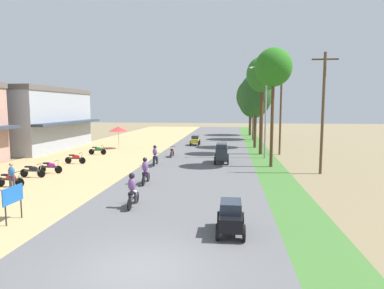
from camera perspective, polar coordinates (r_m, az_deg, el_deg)
The scene contains 28 objects.
ground_plane at distance 10.61m, azimuth -8.89°, elevation -20.59°, with size 180.00×180.00×0.00m, color #7A6B4C.
road_strip at distance 10.59m, azimuth -8.90°, elevation -20.40°, with size 9.00×140.00×0.08m, color #565659.
median_strip at distance 10.74m, azimuth 24.24°, elevation -20.58°, with size 2.40×140.00×0.06m, color #3D6B2D.
shophouse_mid at distance 42.12m, azimuth -25.93°, elevation 3.96°, with size 9.96×13.56×6.90m.
parked_motorbike_second at distance 22.71m, azimuth -28.56°, elevation -5.15°, with size 1.80×0.54×0.94m.
parked_motorbike_third at distance 25.06m, azimuth -25.48°, elevation -3.97°, with size 1.80×0.54×0.94m.
parked_motorbike_fourth at distance 26.10m, azimuth -22.96°, elevation -3.46°, with size 1.80×0.54×0.94m.
parked_motorbike_fifth at distance 29.65m, azimuth -19.23°, elevation -2.17°, with size 1.80×0.54×0.94m.
parked_motorbike_sixth at distance 34.61m, azimuth -15.77°, elevation -0.86°, with size 1.80×0.54×0.94m.
street_signboard at distance 15.78m, azimuth -28.20°, elevation -7.90°, with size 0.06×1.30×1.50m.
vendor_umbrella at distance 39.00m, azimuth -12.41°, elevation 2.62°, with size 2.20×2.20×2.52m.
pedestrian_on_shoulder at distance 21.64m, azimuth -28.37°, elevation -4.57°, with size 0.41×0.32×1.62m.
median_tree_nearest at distance 27.17m, azimuth 13.71°, elevation 12.51°, with size 2.84×2.84×9.27m.
median_tree_second at distance 34.18m, azimuth 11.89°, elevation 11.41°, with size 3.11×3.11×9.65m.
median_tree_third at distance 39.46m, azimuth 10.82°, elevation 8.33°, with size 3.75×3.75×8.57m.
median_tree_fourth at distance 49.24m, azimuth 10.56°, elevation 7.38°, with size 4.51×4.51×8.18m.
median_tree_fifth at distance 56.74m, azimuth 9.96°, elevation 8.06°, with size 4.69×4.69×9.27m.
streetlamp_near at distance 31.55m, azimuth 12.46°, elevation 6.48°, with size 3.16×0.20×8.50m.
streetlamp_mid at distance 46.60m, azimuth 10.55°, elevation 6.04°, with size 3.16×0.20×7.82m.
utility_pole_near at distance 25.49m, azimuth 21.40°, elevation 5.28°, with size 1.80×0.20×8.59m.
utility_pole_far at distance 34.61m, azimuth 14.90°, elevation 6.38°, with size 1.80×0.20×9.42m.
car_hatchback_black at distance 12.87m, azimuth 6.60°, elevation -12.00°, with size 1.04×2.00×1.23m.
car_van_charcoal at distance 28.30m, azimuth 5.09°, elevation -1.26°, with size 1.19×2.41×1.67m.
car_sedan_yellow at distance 41.28m, azimuth 0.55°, elevation 0.79°, with size 1.10×2.26×1.19m.
motorbike_foreground_rider at distance 16.18m, azimuth -10.07°, elevation -7.80°, with size 0.54×1.80×1.66m.
motorbike_ahead_second at distance 20.84m, azimuth -7.93°, elevation -4.55°, with size 0.54×1.80×1.66m.
motorbike_ahead_third at distance 27.30m, azimuth -6.28°, elevation -1.92°, with size 0.54×1.80×1.66m.
motorbike_ahead_fourth at distance 31.87m, azimuth -3.40°, elevation -1.20°, with size 0.54×1.80×0.94m.
Camera 1 is at (2.59, -9.10, 4.81)m, focal length 31.31 mm.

